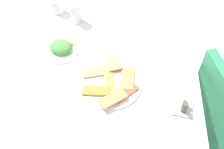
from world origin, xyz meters
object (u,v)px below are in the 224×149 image
Objects in this scene: drinking_glass at (58,6)px; condiment_caddy at (183,106)px; salad_plate_greens at (61,48)px; pide_platter at (111,83)px; dining_table at (113,84)px; soda_can at (76,13)px.

condiment_caddy is at bearing 46.85° from drinking_glass.
salad_plate_greens is at bearing 11.54° from drinking_glass.
condiment_caddy is at bearing 69.98° from pide_platter.
condiment_caddy reaches higher than dining_table.
salad_plate_greens is 1.83× the size of condiment_caddy.
soda_can is 1.34× the size of drinking_glass.
soda_can is (-0.44, -0.22, 0.05)m from pide_platter.
salad_plate_greens reaches higher than dining_table.
pide_platter is at bearing -9.18° from dining_table.
salad_plate_greens is 0.31m from drinking_glass.
drinking_glass reaches higher than dining_table.
condiment_caddy reaches higher than pide_platter.
soda_can is at bearing 59.13° from drinking_glass.
pide_platter is 3.12× the size of condiment_caddy.
condiment_caddy reaches higher than salad_plate_greens.
dining_table is 11.75× the size of condiment_caddy.
dining_table is 0.11m from pide_platter.
pide_platter is 0.36m from condiment_caddy.
pide_platter is at bearing 33.42° from drinking_glass.
dining_table is at bearing 37.46° from drinking_glass.
salad_plate_greens reaches higher than pide_platter.
salad_plate_greens is at bearing -13.47° from soda_can.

